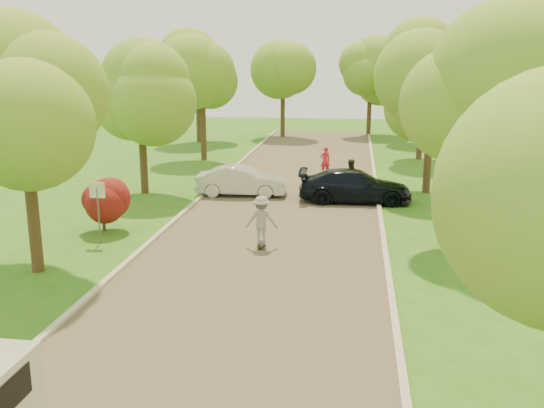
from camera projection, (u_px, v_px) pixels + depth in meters
The scene contains 22 objects.
ground at pixel (242, 294), 16.62m from camera, with size 100.00×100.00×0.00m, color #2F6618.
road at pixel (279, 219), 24.32m from camera, with size 8.00×60.00×0.01m, color #4C4438.
curb_left at pixel (181, 215), 24.85m from camera, with size 0.18×60.00×0.12m, color #B2AD9E.
curb_right at pixel (381, 222), 23.77m from camera, with size 0.18×60.00×0.12m, color #B2AD9E.
street_sign at pixel (98, 200), 20.88m from camera, with size 0.55×0.06×2.17m.
red_shrub at pixel (102, 202), 22.50m from camera, with size 1.70×1.70×1.95m.
tree_l_mida at pixel (29, 99), 17.21m from camera, with size 4.71×4.60×7.39m.
tree_l_midb at pixel (144, 96), 28.00m from camera, with size 4.30×4.20×6.62m.
tree_l_far at pixel (205, 72), 37.37m from camera, with size 4.92×4.80×7.79m.
tree_r_mida at pixel (487, 83), 19.20m from camera, with size 5.13×5.00×7.95m.
tree_r_midb at pixel (436, 90), 28.07m from camera, with size 4.51×4.40×7.01m.
tree_r_far at pixel (428, 66), 37.39m from camera, with size 5.33×5.20×8.34m.
tree_bg_a at pixel (200, 72), 45.42m from camera, with size 5.12×5.00×7.72m.
tree_bg_b at pixel (429, 69), 45.03m from camera, with size 5.12×5.00×7.95m.
tree_bg_c at pixel (285, 74), 48.54m from camera, with size 4.92×4.80×7.33m.
tree_bg_d at pixel (373, 70), 49.47m from camera, with size 5.12×5.00×7.72m.
silver_sedan at pixel (241, 181), 28.42m from camera, with size 1.47×4.21×1.39m, color silver.
dark_sedan at pixel (355, 186), 27.14m from camera, with size 2.05×5.03×1.46m, color black.
longboard at pixel (262, 244), 20.77m from camera, with size 0.30×0.88×0.10m.
skateboarder at pixel (261, 220), 20.57m from camera, with size 1.09×0.63×1.69m, color gray.
person_striped at pixel (325, 161), 33.51m from camera, with size 0.56×0.37×1.55m, color red.
person_olive at pixel (350, 177), 28.58m from camera, with size 0.83×0.64×1.70m, color #2F3520.
Camera 1 is at (2.96, -15.31, 6.33)m, focal length 40.00 mm.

